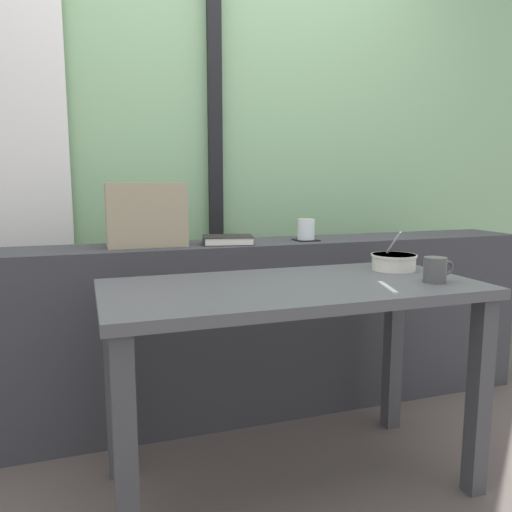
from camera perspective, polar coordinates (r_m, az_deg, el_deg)
ground at (r=1.99m, az=3.69°, el=-23.55°), size 8.00×8.00×0.00m
outdoor_backdrop at (r=2.87m, az=-5.74°, el=15.38°), size 4.80×0.08×2.80m
curtain_left_panel at (r=2.69m, az=-26.48°, el=11.78°), size 0.56×0.06×2.50m
window_divider_post at (r=2.80m, az=-4.63°, el=13.51°), size 0.07×0.05×2.60m
dark_console_ledge at (r=2.30m, az=-1.53°, el=-8.21°), size 2.80×0.32×0.79m
breakfast_table at (r=1.71m, az=4.12°, el=-6.95°), size 1.25×0.60×0.72m
coaster_square at (r=2.29m, az=5.66°, el=1.81°), size 0.10×0.10×0.00m
juice_glass at (r=2.29m, az=5.68°, el=2.95°), size 0.08×0.08×0.09m
closed_book at (r=2.16m, az=-3.25°, el=1.83°), size 0.24×0.20×0.03m
throw_pillow at (r=2.12m, az=-12.28°, el=4.58°), size 0.32×0.14×0.26m
soup_bowl at (r=2.00m, az=15.29°, el=-0.65°), size 0.17×0.17×0.15m
fork_utensil at (r=1.66m, az=14.63°, el=-3.43°), size 0.06×0.17×0.01m
ceramic_mug at (r=1.80m, az=19.62°, el=-1.46°), size 0.11×0.08×0.08m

